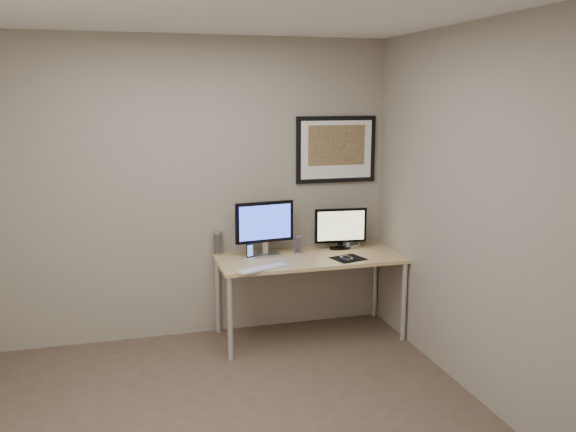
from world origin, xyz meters
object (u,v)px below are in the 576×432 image
object	(u,v)px
framed_art	(336,149)
speaker_left	(218,243)
desk	(309,264)
fan_unit	(350,235)
monitor_tv	(341,227)
keyboard	(262,268)
speaker_right	(298,244)
phone_dock	(250,251)
monitor_large	(265,226)

from	to	relation	value
framed_art	speaker_left	world-z (taller)	framed_art
desk	fan_unit	xyz separation A→B (m)	(0.47, 0.23, 0.17)
monitor_tv	fan_unit	world-z (taller)	monitor_tv
keyboard	monitor_tv	bearing A→B (deg)	6.93
desk	keyboard	size ratio (longest dim) A/B	3.56
framed_art	monitor_tv	distance (m)	0.71
framed_art	speaker_right	size ratio (longest dim) A/B	4.63
framed_art	desk	bearing A→B (deg)	-136.54
phone_dock	keyboard	world-z (taller)	phone_dock
speaker_right	phone_dock	bearing A→B (deg)	-151.31
desk	phone_dock	distance (m)	0.54
speaker_left	desk	bearing A→B (deg)	-1.42
monitor_large	speaker_left	distance (m)	0.45
speaker_right	phone_dock	size ratio (longest dim) A/B	1.15
speaker_left	phone_dock	xyz separation A→B (m)	(0.23, -0.25, -0.03)
monitor_large	speaker_right	distance (m)	0.35
speaker_left	speaker_right	world-z (taller)	speaker_left
framed_art	monitor_tv	xyz separation A→B (m)	(-0.00, -0.16, -0.69)
monitor_tv	framed_art	bearing A→B (deg)	95.13
monitor_tv	speaker_left	xyz separation A→B (m)	(-1.10, 0.11, -0.10)
speaker_right	phone_dock	xyz separation A→B (m)	(-0.46, -0.09, -0.01)
monitor_tv	speaker_right	bearing A→B (deg)	-168.99
monitor_tv	speaker_left	distance (m)	1.11
phone_dock	keyboard	size ratio (longest dim) A/B	0.31
speaker_right	fan_unit	distance (m)	0.54
monitor_large	fan_unit	world-z (taller)	monitor_large
framed_art	phone_dock	world-z (taller)	framed_art
desk	framed_art	bearing A→B (deg)	43.46
phone_dock	framed_art	bearing A→B (deg)	1.84
fan_unit	keyboard	bearing A→B (deg)	-173.25
desk	monitor_large	xyz separation A→B (m)	(-0.37, 0.13, 0.33)
phone_dock	keyboard	xyz separation A→B (m)	(0.03, -0.32, -0.06)
desk	monitor_large	size ratio (longest dim) A/B	3.06
phone_dock	monitor_tv	bearing A→B (deg)	-7.80
speaker_right	keyboard	xyz separation A→B (m)	(-0.42, -0.42, -0.07)
phone_dock	fan_unit	xyz separation A→B (m)	(0.98, 0.19, 0.04)
desk	framed_art	size ratio (longest dim) A/B	2.13
monitor_tv	speaker_right	world-z (taller)	monitor_tv
desk	speaker_left	world-z (taller)	speaker_left
speaker_left	fan_unit	size ratio (longest dim) A/B	0.94
desk	speaker_right	xyz separation A→B (m)	(-0.06, 0.14, 0.15)
monitor_tv	desk	bearing A→B (deg)	-147.85
desk	framed_art	xyz separation A→B (m)	(0.35, 0.33, 0.96)
desk	keyboard	bearing A→B (deg)	-150.02
monitor_large	fan_unit	bearing A→B (deg)	0.25
framed_art	keyboard	distance (m)	1.36
phone_dock	fan_unit	world-z (taller)	fan_unit
fan_unit	speaker_right	bearing A→B (deg)	168.90
desk	speaker_left	size ratio (longest dim) A/B	8.06
framed_art	monitor_large	world-z (taller)	framed_art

